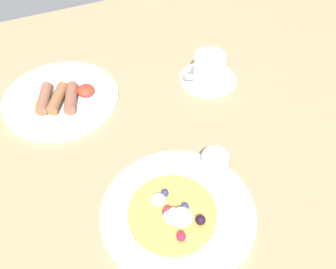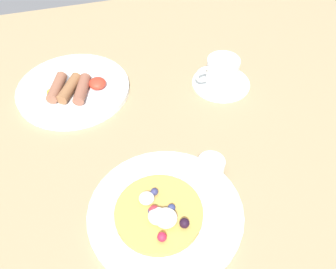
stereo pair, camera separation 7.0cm
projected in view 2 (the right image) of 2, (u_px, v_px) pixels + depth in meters
ground_plane at (144, 151)px, 0.77m from camera, size 2.08×1.25×0.03m
pancake_plate at (168, 212)px, 0.65m from camera, size 0.27×0.27×0.01m
pancake_with_berries at (159, 213)px, 0.63m from camera, size 0.15×0.15×0.04m
syrup_ramekin at (211, 166)px, 0.69m from camera, size 0.05×0.05×0.03m
breakfast_plate at (73, 89)px, 0.87m from camera, size 0.26×0.26×0.01m
fried_breakfast at (72, 88)px, 0.84m from camera, size 0.16×0.11×0.03m
coffee_saucer at (221, 83)px, 0.89m from camera, size 0.14×0.14×0.01m
coffee_cup at (222, 71)px, 0.86m from camera, size 0.11×0.08×0.06m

